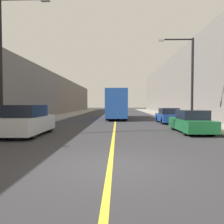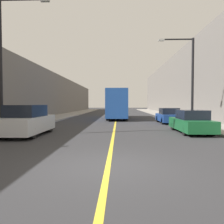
% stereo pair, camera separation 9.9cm
% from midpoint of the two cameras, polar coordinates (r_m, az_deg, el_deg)
% --- Properties ---
extents(ground_plane, '(200.00, 200.00, 0.00)m').
position_cam_midpoint_polar(ground_plane, '(6.71, -0.63, -14.07)').
color(ground_plane, '#2D2D30').
extents(sidewalk_left, '(3.61, 72.00, 0.14)m').
position_cam_midpoint_polar(sidewalk_left, '(37.41, -10.97, -0.66)').
color(sidewalk_left, gray).
rests_on(sidewalk_left, ground).
extents(sidewalk_right, '(3.61, 72.00, 0.14)m').
position_cam_midpoint_polar(sidewalk_right, '(37.29, 13.70, -0.69)').
color(sidewalk_right, gray).
rests_on(sidewalk_right, ground).
extents(building_row_left, '(4.00, 72.00, 6.80)m').
position_cam_midpoint_polar(building_row_left, '(38.41, -16.57, 4.33)').
color(building_row_left, '#66605B').
rests_on(building_row_left, ground).
extents(building_row_right, '(4.00, 72.00, 10.30)m').
position_cam_midpoint_polar(building_row_right, '(38.36, 19.38, 6.92)').
color(building_row_right, '#66605B').
rests_on(building_row_right, ground).
extents(road_center_line, '(0.16, 72.00, 0.01)m').
position_cam_midpoint_polar(road_center_line, '(36.49, 1.35, -0.80)').
color(road_center_line, gold).
rests_on(road_center_line, ground).
extents(bus, '(2.41, 10.12, 3.54)m').
position_cam_midpoint_polar(bus, '(27.63, 1.42, 2.16)').
color(bus, '#1E4793').
rests_on(bus, ground).
extents(parked_suv_left, '(1.88, 4.63, 1.81)m').
position_cam_midpoint_polar(parked_suv_left, '(13.90, -20.95, -2.27)').
color(parked_suv_left, silver).
rests_on(parked_suv_left, ground).
extents(car_right_near, '(1.79, 4.58, 1.48)m').
position_cam_midpoint_polar(car_right_near, '(15.10, 20.12, -2.57)').
color(car_right_near, '#145128').
rests_on(car_right_near, ground).
extents(car_right_mid, '(1.81, 4.20, 1.48)m').
position_cam_midpoint_polar(car_right_mid, '(21.90, 14.68, -1.09)').
color(car_right_mid, navy).
rests_on(car_right_mid, ground).
extents(street_lamp_left, '(2.97, 0.24, 7.74)m').
position_cam_midpoint_polar(street_lamp_left, '(14.26, -25.98, 12.94)').
color(street_lamp_left, black).
rests_on(street_lamp_left, sidewalk_left).
extents(street_lamp_right, '(2.97, 0.24, 7.19)m').
position_cam_midpoint_polar(street_lamp_right, '(19.53, 19.64, 9.18)').
color(street_lamp_right, black).
rests_on(street_lamp_right, sidewalk_right).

